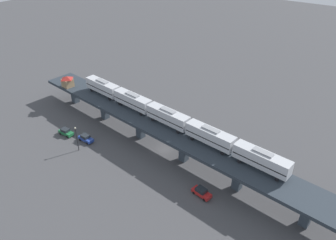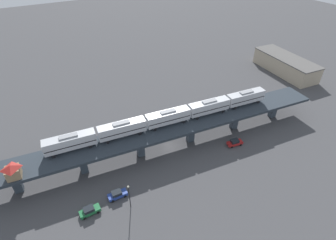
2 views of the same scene
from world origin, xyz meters
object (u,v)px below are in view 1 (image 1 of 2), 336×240
Objects in this scene: signal_hut at (67,81)px; subway_train at (168,116)px; street_car_green at (66,132)px; delivery_truck at (206,142)px; street_lamp at (77,137)px; street_car_red at (201,192)px; street_car_blue at (86,138)px.

subway_train is at bearing 89.62° from signal_hut.
signal_hut is 18.27m from street_car_green.
street_car_green is 0.60× the size of delivery_truck.
street_car_green is 9.28m from street_lamp.
street_lamp reaches higher than delivery_truck.
street_car_green is at bearing -108.70° from street_lamp.
subway_train is at bearing -122.39° from street_car_red.
street_car_red is (-1.46, 41.93, 0.00)m from street_car_green.
street_car_red is at bearing 57.61° from subway_train.
signal_hut is at bearing -120.27° from street_car_blue.
delivery_truck is at bearing 96.64° from signal_hut.
delivery_truck is at bearing 116.76° from street_car_green.
signal_hut is at bearing -135.29° from street_car_green.
street_lamp is (14.62, 19.97, -4.38)m from signal_hut.
street_car_blue is (10.48, -19.30, -8.29)m from subway_train.
signal_hut is 0.51× the size of street_lamp.
signal_hut reaches higher than delivery_truck.
signal_hut is 0.48× the size of delivery_truck.
delivery_truck is at bearing 124.80° from subway_train.
street_car_blue is at bearing 99.28° from street_car_green.
street_car_red is at bearing 26.84° from delivery_truck.
street_lamp is at bearing -52.22° from delivery_truck.
subway_train is 20.62m from street_car_red.
street_car_red is 34.08m from street_lamp.
subway_train is 14.07× the size of street_car_green.
street_car_red is (10.37, 53.64, -7.55)m from signal_hut.
street_car_red is at bearing 90.60° from street_car_blue.
subway_train is 37.70m from signal_hut.
street_lamp reaches higher than street_car_green.
street_car_blue is at bearing -89.40° from street_car_red.
signal_hut is (-0.25, -37.69, -0.74)m from subway_train.
street_car_red is 1.04× the size of street_car_blue.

